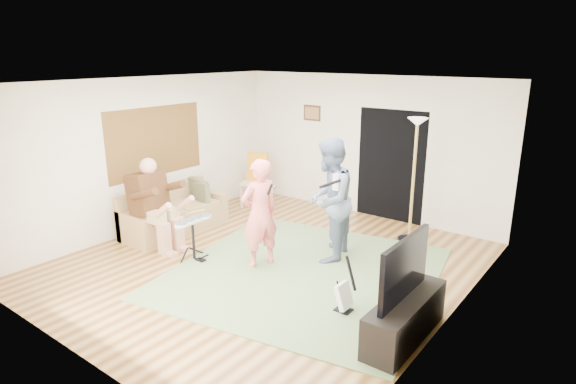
% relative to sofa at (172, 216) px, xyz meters
% --- Properties ---
extents(floor, '(6.00, 6.00, 0.00)m').
position_rel_sofa_xyz_m(floor, '(2.29, -0.08, -0.26)').
color(floor, brown).
rests_on(floor, ground).
extents(walls, '(5.50, 6.00, 2.70)m').
position_rel_sofa_xyz_m(walls, '(2.29, -0.08, 1.09)').
color(walls, silver).
rests_on(walls, floor).
extents(ceiling, '(6.00, 6.00, 0.00)m').
position_rel_sofa_xyz_m(ceiling, '(2.29, -0.08, 2.44)').
color(ceiling, white).
rests_on(ceiling, walls).
extents(window_blinds, '(0.00, 2.05, 2.05)m').
position_rel_sofa_xyz_m(window_blinds, '(-0.46, 0.12, 1.29)').
color(window_blinds, brown).
rests_on(window_blinds, walls).
extents(doorway, '(2.10, 0.00, 2.10)m').
position_rel_sofa_xyz_m(doorway, '(2.84, 2.91, 0.79)').
color(doorway, black).
rests_on(doorway, walls).
extents(picture_frame, '(0.42, 0.03, 0.32)m').
position_rel_sofa_xyz_m(picture_frame, '(1.04, 2.91, 1.64)').
color(picture_frame, '#3F2314').
rests_on(picture_frame, walls).
extents(area_rug, '(4.20, 4.24, 0.02)m').
position_rel_sofa_xyz_m(area_rug, '(2.92, -0.00, -0.25)').
color(area_rug, '#5F7C4B').
rests_on(area_rug, floor).
extents(sofa, '(0.79, 1.92, 0.78)m').
position_rel_sofa_xyz_m(sofa, '(0.00, 0.00, 0.00)').
color(sofa, tan).
rests_on(sofa, floor).
extents(drummer, '(0.96, 0.54, 1.48)m').
position_rel_sofa_xyz_m(drummer, '(0.43, -0.65, 0.32)').
color(drummer, '#492A14').
rests_on(drummer, sofa).
extents(drum_kit, '(0.37, 0.66, 0.68)m').
position_rel_sofa_xyz_m(drum_kit, '(1.29, -0.65, 0.04)').
color(drum_kit, black).
rests_on(drum_kit, floor).
extents(singer, '(0.56, 0.69, 1.64)m').
position_rel_sofa_xyz_m(singer, '(2.24, -0.19, 0.56)').
color(singer, '#F76B6D').
rests_on(singer, floor).
extents(microphone, '(0.06, 0.06, 0.24)m').
position_rel_sofa_xyz_m(microphone, '(2.44, -0.19, 0.97)').
color(microphone, black).
rests_on(microphone, singer).
extents(guitarist, '(0.95, 1.09, 1.90)m').
position_rel_sofa_xyz_m(guitarist, '(2.92, 0.64, 0.69)').
color(guitarist, slate).
rests_on(guitarist, floor).
extents(guitar_held, '(0.15, 0.61, 0.26)m').
position_rel_sofa_xyz_m(guitar_held, '(3.12, 0.64, 1.03)').
color(guitar_held, silver).
rests_on(guitar_held, guitarist).
extents(guitar_spare, '(0.27, 0.24, 0.76)m').
position_rel_sofa_xyz_m(guitar_spare, '(3.95, -0.61, -0.04)').
color(guitar_spare, black).
rests_on(guitar_spare, floor).
extents(torchiere_lamp, '(0.37, 0.37, 2.09)m').
position_rel_sofa_xyz_m(torchiere_lamp, '(3.62, 2.11, 1.18)').
color(torchiere_lamp, black).
rests_on(torchiere_lamp, floor).
extents(dining_chair, '(0.57, 0.60, 1.10)m').
position_rel_sofa_xyz_m(dining_chair, '(0.27, 1.98, 0.13)').
color(dining_chair, '#D9B88D').
rests_on(dining_chair, floor).
extents(tv_cabinet, '(0.40, 1.40, 0.50)m').
position_rel_sofa_xyz_m(tv_cabinet, '(4.79, -0.70, -0.01)').
color(tv_cabinet, black).
rests_on(tv_cabinet, floor).
extents(television, '(0.06, 1.11, 0.70)m').
position_rel_sofa_xyz_m(television, '(4.74, -0.70, 0.59)').
color(television, black).
rests_on(television, tv_cabinet).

